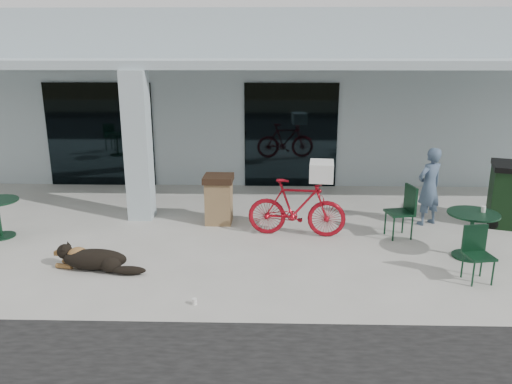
{
  "coord_description": "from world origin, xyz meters",
  "views": [
    {
      "loc": [
        1.24,
        -7.89,
        3.53
      ],
      "look_at": [
        1.01,
        0.88,
        1.0
      ],
      "focal_mm": 35.0,
      "sensor_mm": 36.0,
      "label": 1
    }
  ],
  "objects_px": {
    "cafe_chair_far_a": "(479,255)",
    "trash_receptacle": "(219,199)",
    "cafe_table_far": "(471,235)",
    "person": "(429,187)",
    "cafe_chair_far_b": "(399,212)",
    "dog": "(95,258)",
    "bicycle": "(297,208)",
    "wheeled_bin": "(510,194)"
  },
  "relations": [
    {
      "from": "cafe_chair_far_a",
      "to": "trash_receptacle",
      "type": "bearing_deg",
      "value": 139.83
    },
    {
      "from": "bicycle",
      "to": "person",
      "type": "xyz_separation_m",
      "value": [
        2.75,
        0.74,
        0.24
      ]
    },
    {
      "from": "cafe_chair_far_a",
      "to": "cafe_table_far",
      "type": "bearing_deg",
      "value": 67.15
    },
    {
      "from": "person",
      "to": "trash_receptacle",
      "type": "xyz_separation_m",
      "value": [
        -4.33,
        -0.03,
        -0.3
      ]
    },
    {
      "from": "dog",
      "to": "cafe_table_far",
      "type": "relative_size",
      "value": 1.4
    },
    {
      "from": "bicycle",
      "to": "cafe_chair_far_a",
      "type": "relative_size",
      "value": 2.15
    },
    {
      "from": "cafe_chair_far_a",
      "to": "trash_receptacle",
      "type": "height_order",
      "value": "trash_receptacle"
    },
    {
      "from": "cafe_chair_far_b",
      "to": "person",
      "type": "distance_m",
      "value": 1.13
    },
    {
      "from": "bicycle",
      "to": "person",
      "type": "height_order",
      "value": "person"
    },
    {
      "from": "dog",
      "to": "wheeled_bin",
      "type": "height_order",
      "value": "wheeled_bin"
    },
    {
      "from": "trash_receptacle",
      "to": "wheeled_bin",
      "type": "relative_size",
      "value": 0.79
    },
    {
      "from": "dog",
      "to": "cafe_chair_far_a",
      "type": "relative_size",
      "value": 1.38
    },
    {
      "from": "bicycle",
      "to": "person",
      "type": "bearing_deg",
      "value": -68.7
    },
    {
      "from": "cafe_chair_far_a",
      "to": "trash_receptacle",
      "type": "relative_size",
      "value": 0.86
    },
    {
      "from": "cafe_table_far",
      "to": "person",
      "type": "xyz_separation_m",
      "value": [
        -0.24,
        1.71,
        0.4
      ]
    },
    {
      "from": "cafe_table_far",
      "to": "trash_receptacle",
      "type": "bearing_deg",
      "value": 159.75
    },
    {
      "from": "trash_receptacle",
      "to": "cafe_chair_far_b",
      "type": "bearing_deg",
      "value": -11.81
    },
    {
      "from": "bicycle",
      "to": "cafe_table_far",
      "type": "relative_size",
      "value": 2.17
    },
    {
      "from": "bicycle",
      "to": "trash_receptacle",
      "type": "relative_size",
      "value": 1.85
    },
    {
      "from": "cafe_chair_far_b",
      "to": "trash_receptacle",
      "type": "height_order",
      "value": "same"
    },
    {
      "from": "dog",
      "to": "trash_receptacle",
      "type": "distance_m",
      "value": 3.02
    },
    {
      "from": "cafe_table_far",
      "to": "cafe_chair_far_a",
      "type": "bearing_deg",
      "value": -104.27
    },
    {
      "from": "dog",
      "to": "cafe_chair_far_b",
      "type": "bearing_deg",
      "value": 27.49
    },
    {
      "from": "person",
      "to": "dog",
      "type": "bearing_deg",
      "value": -7.78
    },
    {
      "from": "bicycle",
      "to": "dog",
      "type": "height_order",
      "value": "bicycle"
    },
    {
      "from": "cafe_table_far",
      "to": "cafe_chair_far_a",
      "type": "xyz_separation_m",
      "value": [
        -0.25,
        -0.97,
        0.03
      ]
    },
    {
      "from": "dog",
      "to": "bicycle",
      "type": "bearing_deg",
      "value": 36.68
    },
    {
      "from": "cafe_table_far",
      "to": "person",
      "type": "bearing_deg",
      "value": 97.86
    },
    {
      "from": "bicycle",
      "to": "dog",
      "type": "bearing_deg",
      "value": 122.43
    },
    {
      "from": "wheeled_bin",
      "to": "cafe_table_far",
      "type": "bearing_deg",
      "value": -110.67
    },
    {
      "from": "trash_receptacle",
      "to": "cafe_table_far",
      "type": "bearing_deg",
      "value": -20.25
    },
    {
      "from": "trash_receptacle",
      "to": "wheeled_bin",
      "type": "distance_m",
      "value": 6.02
    },
    {
      "from": "cafe_chair_far_a",
      "to": "person",
      "type": "height_order",
      "value": "person"
    },
    {
      "from": "cafe_chair_far_a",
      "to": "wheeled_bin",
      "type": "distance_m",
      "value": 3.23
    },
    {
      "from": "cafe_chair_far_b",
      "to": "person",
      "type": "xyz_separation_m",
      "value": [
        0.77,
        0.77,
        0.3
      ]
    },
    {
      "from": "bicycle",
      "to": "cafe_chair_far_a",
      "type": "bearing_deg",
      "value": -119.12
    },
    {
      "from": "bicycle",
      "to": "dog",
      "type": "distance_m",
      "value": 3.81
    },
    {
      "from": "wheeled_bin",
      "to": "person",
      "type": "bearing_deg",
      "value": -159.23
    },
    {
      "from": "wheeled_bin",
      "to": "trash_receptacle",
      "type": "bearing_deg",
      "value": -160.45
    },
    {
      "from": "cafe_table_far",
      "to": "dog",
      "type": "bearing_deg",
      "value": -173.75
    },
    {
      "from": "person",
      "to": "wheeled_bin",
      "type": "height_order",
      "value": "person"
    },
    {
      "from": "cafe_table_far",
      "to": "person",
      "type": "relative_size",
      "value": 0.54
    }
  ]
}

